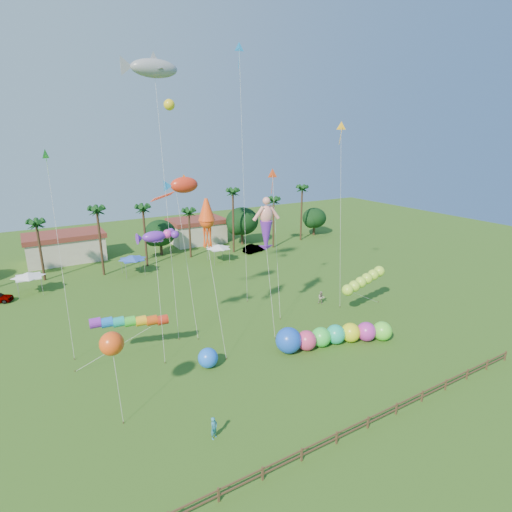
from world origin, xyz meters
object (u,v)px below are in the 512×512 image
car_b (254,248)px  spectator_a (214,428)px  blue_ball (208,358)px  spectator_b (321,298)px  caterpillar_inflatable (330,336)px

car_b → spectator_a: bearing=131.5°
spectator_a → blue_ball: bearing=38.9°
car_b → spectator_b: (-4.57, -24.71, 0.11)m
car_b → spectator_b: bearing=154.8°
car_b → caterpillar_inflatable: bearing=147.7°
spectator_b → blue_ball: size_ratio=0.90×
car_b → spectator_a: 47.20m
spectator_a → caterpillar_inflatable: bearing=-9.1°
blue_ball → spectator_b: bearing=18.1°
spectator_a → caterpillar_inflatable: caterpillar_inflatable is taller
spectator_a → blue_ball: size_ratio=0.91×
spectator_b → caterpillar_inflatable: (-6.01, -8.68, 0.24)m
blue_ball → spectator_a: bearing=-111.4°
spectator_a → caterpillar_inflatable: size_ratio=0.14×
car_b → spectator_b: 25.13m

